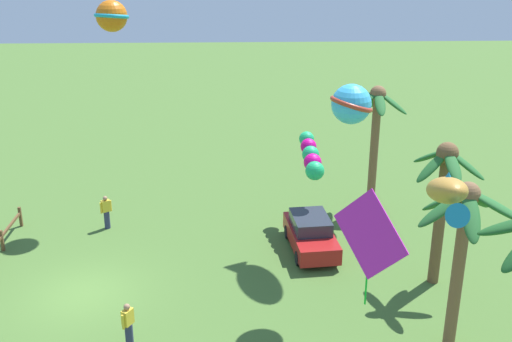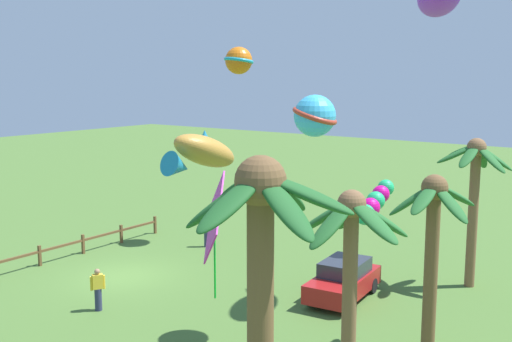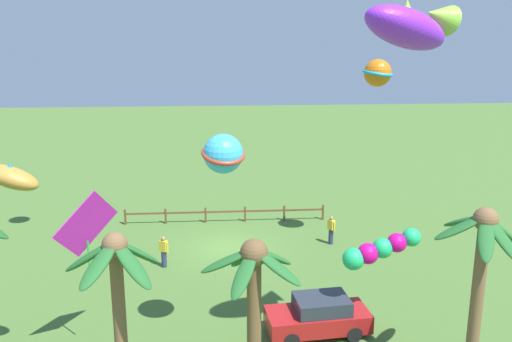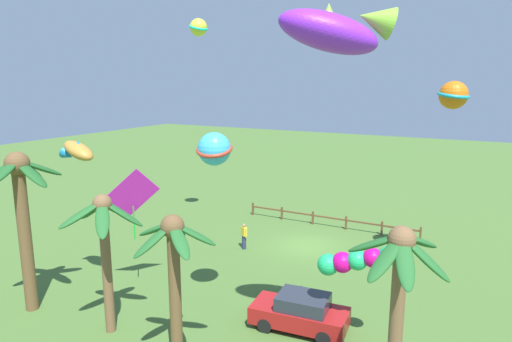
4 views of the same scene
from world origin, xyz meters
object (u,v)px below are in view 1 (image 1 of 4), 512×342
Objects in this scene: palm_tree_1 at (463,229)px; spectator_0 at (106,212)px; parked_car_0 at (311,234)px; kite_diamond_3 at (370,236)px; spectator_1 at (128,325)px; kite_tube_0 at (311,156)px; kite_fish_4 at (448,193)px; palm_tree_2 at (376,120)px; kite_ball_6 at (351,104)px; palm_tree_3 at (444,185)px; kite_ball_1 at (112,16)px.

palm_tree_1 is 16.14m from spectator_0.
spectator_0 reaches higher than parked_car_0.
palm_tree_1 is 3.64m from kite_diamond_3.
kite_diamond_3 reaches higher than spectator_0.
palm_tree_1 is 3.61× the size of spectator_1.
kite_tube_0 is (-8.90, -3.56, -0.74)m from palm_tree_1.
kite_tube_0 reaches higher than spectator_0.
spectator_1 is 0.74× the size of kite_fish_4.
kite_ball_6 reaches higher than palm_tree_2.
palm_tree_1 is at bearing 150.98° from kite_fish_4.
kite_fish_4 is (1.96, 1.30, 2.07)m from kite_diamond_3.
kite_fish_4 is 1.16× the size of kite_ball_6.
spectator_1 is at bearing -71.87° from palm_tree_3.
parked_car_0 is at bearing -38.89° from palm_tree_2.
kite_tube_0 reaches higher than spectator_1.
kite_diamond_3 is 3.13m from kite_fish_4.
palm_tree_1 is at bearing 1.33° from palm_tree_2.
spectator_1 is at bearing -104.40° from kite_diamond_3.
palm_tree_1 is 11.09m from palm_tree_2.
kite_ball_1 is at bearing -130.66° from kite_ball_6.
spectator_0 is at bearing -138.17° from kite_diamond_3.
kite_ball_6 is (-4.74, 0.21, 2.50)m from kite_diamond_3.
kite_diamond_3 is at bearing 41.83° from spectator_0.
palm_tree_2 is 15.28m from spectator_1.
palm_tree_2 is 6.70m from parked_car_0.
kite_diamond_3 reaches higher than parked_car_0.
palm_tree_3 is at bearing 108.13° from spectator_1.
kite_tube_0 is at bearing -158.18° from palm_tree_1.
kite_diamond_3 is 5.37m from kite_ball_6.
kite_fish_4 is at bearing -29.02° from palm_tree_1.
spectator_0 is at bearing -91.68° from kite_tube_0.
spectator_1 is (8.87, 2.39, 0.00)m from spectator_0.
parked_car_0 is 2.18× the size of kite_ball_6.
kite_fish_4 is at bearing 9.15° from kite_ball_6.
kite_ball_1 is at bearing -144.83° from kite_fish_4.
palm_tree_1 is at bearing 21.82° from kite_tube_0.
palm_tree_2 is at bearing 98.66° from spectator_0.
spectator_0 is 9.19m from spectator_1.
palm_tree_3 is 6.81m from kite_diamond_3.
kite_ball_1 reaches higher than kite_ball_6.
kite_ball_6 reaches higher than kite_diamond_3.
kite_ball_1 is (-11.12, -12.25, 5.11)m from palm_tree_1.
kite_ball_1 is 0.95× the size of kite_fish_4.
parked_car_0 is at bearing 133.97° from spectator_1.
spectator_1 is 10.28m from kite_ball_6.
kite_diamond_3 is at bearing 35.42° from kite_ball_1.
kite_ball_6 is at bearing 5.39° from kite_tube_0.
parked_car_0 is 1.17× the size of kite_diamond_3.
palm_tree_3 is 6.21m from parked_car_0.
kite_ball_6 is at bearing 58.65° from spectator_0.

